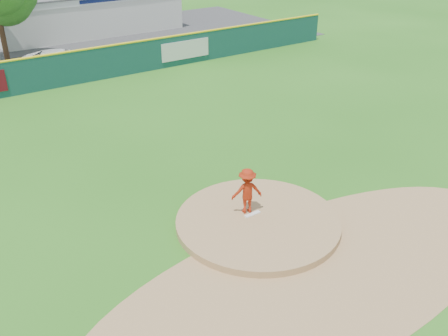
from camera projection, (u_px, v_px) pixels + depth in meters
ground at (258, 225)px, 16.77m from camera, size 120.00×120.00×0.00m
pitchers_mound at (258, 225)px, 16.77m from camera, size 5.50×5.50×0.50m
pitching_rubber at (253, 214)px, 16.86m from camera, size 0.60×0.15×0.04m
infield_dirt_arc at (321, 272)px, 14.58m from camera, size 15.40×15.40×0.01m
parking_lot at (30, 53)px, 36.43m from camera, size 44.00×16.00×0.02m
pitcher at (247, 191)px, 16.67m from camera, size 1.20×0.94×1.63m
van at (62, 61)px, 31.77m from camera, size 5.68×4.31×1.43m
pool_building_grp at (82, 10)px, 42.32m from camera, size 15.20×8.20×3.31m
fence_banners at (90, 66)px, 29.96m from camera, size 16.91×0.04×1.20m
outfield_fence at (70, 67)px, 29.37m from camera, size 40.00×0.14×2.07m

